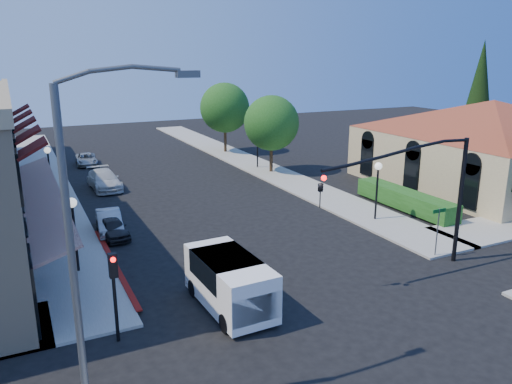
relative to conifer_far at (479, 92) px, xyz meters
name	(u,v)px	position (x,y,z in m)	size (l,w,h in m)	color
ground	(334,310)	(-28.00, -18.00, -6.36)	(120.00, 120.00, 0.00)	black
sidewalk_left	(44,181)	(-36.75, 9.00, -6.30)	(3.50, 50.00, 0.12)	gray
sidewalk_right	(246,161)	(-19.25, 9.00, -6.30)	(3.50, 50.00, 0.12)	gray
curb_red_strip	(115,267)	(-34.90, -10.00, -6.36)	(0.25, 10.00, 0.06)	maroon
mission_building	(490,135)	(-6.01, -6.50, -2.61)	(30.12, 30.12, 6.40)	tan
hedge	(404,209)	(-16.30, -9.00, -6.36)	(1.40, 8.00, 1.10)	#1E5017
conifer_far	(479,92)	(0.00, 0.00, 0.00)	(3.20, 3.20, 11.00)	#342014
street_tree_a	(271,123)	(-19.20, 4.00, -2.17)	(4.56, 4.56, 6.48)	#342014
street_tree_b	(225,108)	(-19.20, 14.00, -1.82)	(4.94, 4.94, 7.02)	#342014
signal_mast_arm	(428,184)	(-22.14, -16.50, -2.27)	(8.01, 0.39, 6.00)	black
secondary_signal	(114,281)	(-36.00, -16.59, -4.04)	(0.28, 0.42, 3.32)	black
cobra_streetlight	(84,235)	(-37.15, -20.00, -1.09)	(3.60, 0.25, 9.31)	#595B5E
street_name_sign	(438,225)	(-20.50, -15.80, -4.66)	(0.80, 0.06, 2.50)	#595B5E
lamppost_left_near	(73,216)	(-36.50, -10.00, -3.62)	(0.44, 0.44, 3.57)	black
lamppost_left_far	(48,159)	(-36.50, 4.00, -3.62)	(0.44, 0.44, 3.57)	black
lamppost_right_near	(378,176)	(-19.50, -10.00, -3.62)	(0.44, 0.44, 3.57)	black
lamppost_right_far	(257,137)	(-19.50, 6.00, -3.62)	(0.44, 0.44, 3.57)	black
white_van	(230,280)	(-31.55, -16.05, -5.17)	(2.18, 4.71, 2.06)	white
parked_car_a	(113,228)	(-34.20, -6.00, -5.81)	(1.29, 3.20, 1.09)	black
parked_car_b	(109,222)	(-34.20, -5.00, -5.75)	(1.28, 3.68, 1.21)	#A8AAAD
parked_car_c	(104,180)	(-32.80, 4.74, -5.67)	(1.93, 4.75, 1.38)	silver
parked_car_d	(86,159)	(-32.80, 14.00, -5.83)	(1.74, 3.78, 1.05)	#999C9D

